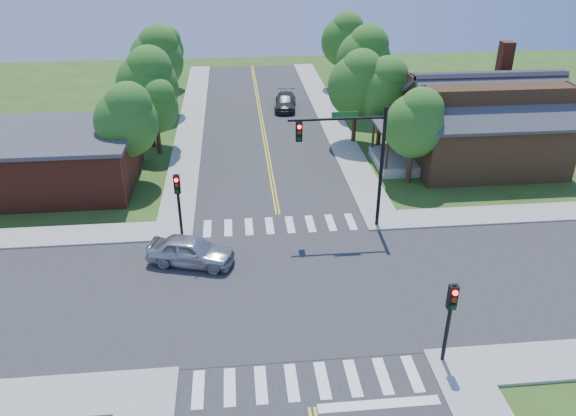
{
  "coord_description": "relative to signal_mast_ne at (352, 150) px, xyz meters",
  "views": [
    {
      "loc": [
        -2.33,
        -22.19,
        16.13
      ],
      "look_at": [
        0.28,
        4.2,
        2.2
      ],
      "focal_mm": 35.0,
      "sensor_mm": 36.0,
      "label": 1
    }
  ],
  "objects": [
    {
      "name": "car_silver",
      "position": [
        -8.81,
        -2.95,
        -4.09
      ],
      "size": [
        4.29,
        5.48,
        1.53
      ],
      "primitive_type": "imported",
      "rotation": [
        0.0,
        0.0,
        1.28
      ],
      "color": "#B7B8BE",
      "rests_on": "ground"
    },
    {
      "name": "building_nw",
      "position": [
        -18.11,
        7.61,
        -2.97
      ],
      "size": [
        10.4,
        8.4,
        3.73
      ],
      "color": "maroon",
      "rests_on": "ground"
    },
    {
      "name": "tree_e_c",
      "position": [
        5.15,
        20.13,
        0.39
      ],
      "size": [
        4.71,
        4.47,
        8.01
      ],
      "color": "#382314",
      "rests_on": "ground"
    },
    {
      "name": "crosswalk_south",
      "position": [
        -3.91,
        -11.79,
        -4.8
      ],
      "size": [
        8.85,
        2.0,
        0.01
      ],
      "color": "white",
      "rests_on": "ground"
    },
    {
      "name": "signal_pole_nw",
      "position": [
        -9.51,
        -0.01,
        -2.19
      ],
      "size": [
        0.34,
        0.42,
        3.8
      ],
      "color": "black",
      "rests_on": "ground"
    },
    {
      "name": "tree_e_a",
      "position": [
        5.36,
        5.77,
        -0.56
      ],
      "size": [
        3.86,
        3.66,
        6.56
      ],
      "color": "#382314",
      "rests_on": "ground"
    },
    {
      "name": "signal_pole_se",
      "position": [
        1.69,
        -11.21,
        -2.19
      ],
      "size": [
        0.34,
        0.42,
        3.8
      ],
      "color": "black",
      "rests_on": "ground"
    },
    {
      "name": "tree_w_a",
      "position": [
        -13.13,
        7.49,
        -0.3
      ],
      "size": [
        4.09,
        3.88,
        6.95
      ],
      "color": "#382314",
      "rests_on": "ground"
    },
    {
      "name": "tree_w_c",
      "position": [
        -12.72,
        22.25,
        0.33
      ],
      "size": [
        4.65,
        4.42,
        7.91
      ],
      "color": "#382314",
      "rests_on": "ground"
    },
    {
      "name": "centerline",
      "position": [
        -3.91,
        -5.59,
        -4.8
      ],
      "size": [
        0.3,
        90.0,
        0.01
      ],
      "color": "yellow",
      "rests_on": "ground"
    },
    {
      "name": "tree_e_b",
      "position": [
        4.97,
        12.67,
        -0.26
      ],
      "size": [
        4.12,
        3.92,
        7.01
      ],
      "color": "#382314",
      "rests_on": "ground"
    },
    {
      "name": "tree_w_d",
      "position": [
        -12.89,
        30.99,
        -0.7
      ],
      "size": [
        3.73,
        3.54,
        6.34
      ],
      "color": "#382314",
      "rests_on": "ground"
    },
    {
      "name": "signal_mast_ne",
      "position": [
        0.0,
        0.0,
        0.0
      ],
      "size": [
        5.3,
        0.42,
        7.2
      ],
      "color": "black",
      "rests_on": "ground"
    },
    {
      "name": "sidewalk_ne",
      "position": [
        11.9,
        10.23,
        -4.78
      ],
      "size": [
        40.0,
        40.0,
        0.14
      ],
      "color": "#9E9B93",
      "rests_on": "ground"
    },
    {
      "name": "tree_house",
      "position": [
        3.14,
        13.44,
        -0.01
      ],
      "size": [
        4.35,
        4.13,
        7.39
      ],
      "color": "#382314",
      "rests_on": "ground"
    },
    {
      "name": "stop_bar",
      "position": [
        -1.41,
        -13.19,
        -4.85
      ],
      "size": [
        4.6,
        0.45,
        0.09
      ],
      "primitive_type": "cube",
      "color": "white",
      "rests_on": "ground"
    },
    {
      "name": "road_ew",
      "position": [
        -3.91,
        -5.59,
        -4.83
      ],
      "size": [
        90.0,
        10.0,
        0.04
      ],
      "primitive_type": "cube",
      "color": "#2D2D30",
      "rests_on": "ground"
    },
    {
      "name": "car_dgrey",
      "position": [
        -1.52,
        22.51,
        -4.17
      ],
      "size": [
        3.04,
        5.12,
        1.35
      ],
      "primitive_type": "imported",
      "rotation": [
        0.0,
        0.0,
        -0.13
      ],
      "color": "#282B2C",
      "rests_on": "ground"
    },
    {
      "name": "intersection_patch",
      "position": [
        -3.91,
        -5.59,
        -4.85
      ],
      "size": [
        10.2,
        10.2,
        0.06
      ],
      "primitive_type": "cube",
      "color": "#2D2D30",
      "rests_on": "ground"
    },
    {
      "name": "sidewalk_nw",
      "position": [
        -19.73,
        10.23,
        -4.78
      ],
      "size": [
        40.0,
        40.0,
        0.14
      ],
      "color": "#9E9B93",
      "rests_on": "ground"
    },
    {
      "name": "house_ne",
      "position": [
        11.19,
        8.65,
        -1.52
      ],
      "size": [
        13.05,
        8.8,
        7.11
      ],
      "color": "#382513",
      "rests_on": "ground"
    },
    {
      "name": "tree_w_b",
      "position": [
        -12.53,
        14.12,
        0.27
      ],
      "size": [
        4.6,
        4.37,
        7.82
      ],
      "color": "#382314",
      "rests_on": "ground"
    },
    {
      "name": "tree_e_d",
      "position": [
        5.14,
        29.43,
        0.17
      ],
      "size": [
        4.5,
        4.28,
        7.66
      ],
      "color": "#382314",
      "rests_on": "ground"
    },
    {
      "name": "ground",
      "position": [
        -3.91,
        -5.59,
        -4.85
      ],
      "size": [
        100.0,
        100.0,
        0.0
      ],
      "primitive_type": "plane",
      "color": "#314B17",
      "rests_on": "ground"
    },
    {
      "name": "crosswalk_north",
      "position": [
        -3.91,
        0.61,
        -4.8
      ],
      "size": [
        8.85,
        2.0,
        0.01
      ],
      "color": "white",
      "rests_on": "ground"
    },
    {
      "name": "road_ns",
      "position": [
        -3.91,
        -5.59,
        -4.83
      ],
      "size": [
        10.0,
        90.0,
        0.04
      ],
      "primitive_type": "cube",
      "color": "#2D2D30",
      "rests_on": "ground"
    },
    {
      "name": "tree_bldg",
      "position": [
        -11.95,
        12.68,
        -1.03
      ],
      "size": [
        3.44,
        3.26,
        5.84
      ],
      "color": "#382314",
      "rests_on": "ground"
    }
  ]
}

